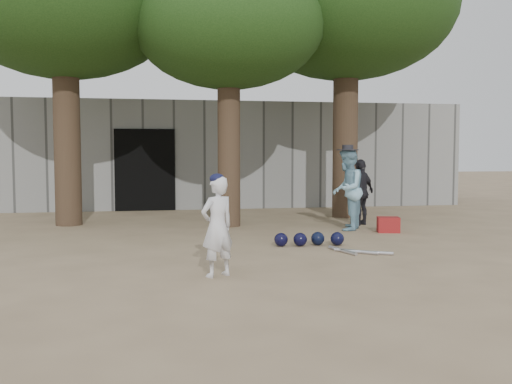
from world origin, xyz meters
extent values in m
plane|color=#937C5E|center=(0.00, 0.00, 0.00)|extent=(70.00, 70.00, 0.00)
imported|color=silver|center=(-0.21, -0.70, 0.64)|extent=(0.55, 0.49, 1.28)
imported|color=#85B8CF|center=(2.86, 3.14, 0.83)|extent=(0.93, 1.00, 1.66)
imported|color=black|center=(3.43, 3.87, 0.71)|extent=(0.89, 0.76, 1.43)
cube|color=maroon|center=(3.56, 2.69, 0.15)|extent=(0.49, 0.42, 0.30)
cube|color=gray|center=(0.00, 8.00, 1.50)|extent=(16.00, 0.35, 3.00)
cube|color=black|center=(-1.20, 7.80, 1.10)|extent=(1.60, 0.08, 2.20)
cube|color=slate|center=(0.00, 10.50, 1.50)|extent=(16.00, 5.00, 3.00)
sphere|color=black|center=(1.10, 1.41, 0.12)|extent=(0.23, 0.23, 0.23)
sphere|color=black|center=(1.42, 1.37, 0.12)|extent=(0.23, 0.23, 0.23)
sphere|color=black|center=(1.74, 1.42, 0.12)|extent=(0.23, 0.23, 0.23)
sphere|color=black|center=(2.06, 1.34, 0.12)|extent=(0.23, 0.23, 0.23)
cylinder|color=silver|center=(1.93, 0.69, 0.03)|extent=(0.25, 0.71, 0.06)
cylinder|color=silver|center=(2.11, 0.57, 0.03)|extent=(0.58, 0.52, 0.06)
cylinder|color=silver|center=(2.29, 0.45, 0.03)|extent=(0.66, 0.39, 0.06)
cylinder|color=brown|center=(-2.80, 5.00, 2.75)|extent=(0.56, 0.56, 5.50)
ellipsoid|color=#284C19|center=(-2.80, 5.00, 4.70)|extent=(4.80, 4.80, 3.12)
cylinder|color=brown|center=(0.60, 4.20, 2.50)|extent=(0.48, 0.48, 5.00)
ellipsoid|color=#284C19|center=(0.60, 4.20, 4.20)|extent=(4.00, 4.00, 2.60)
cylinder|color=brown|center=(3.60, 5.40, 2.90)|extent=(0.60, 0.60, 5.80)
ellipsoid|color=#284C19|center=(3.60, 5.40, 5.00)|extent=(5.20, 5.20, 3.38)
camera|label=1|loc=(-1.01, -7.82, 1.58)|focal=40.00mm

